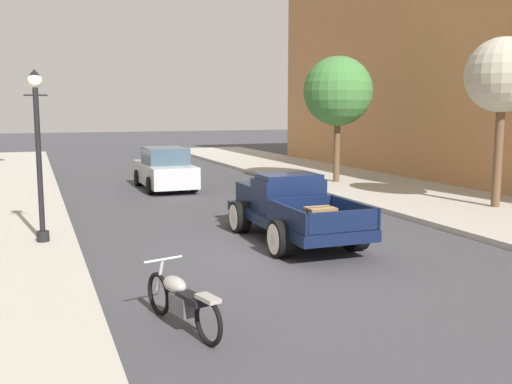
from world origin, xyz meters
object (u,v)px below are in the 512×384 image
street_tree_nearest (503,76)px  motorcycle_parked (182,300)px  street_lamp_near (38,143)px  street_tree_second (338,92)px  car_background_silver (165,170)px  hotrod_truck_navy (290,208)px

street_tree_nearest → motorcycle_parked: bearing=-152.0°
street_lamp_near → street_tree_second: size_ratio=0.75×
street_tree_second → street_lamp_near: bearing=-147.6°
car_background_silver → street_tree_nearest: (8.43, -8.67, 3.34)m
hotrod_truck_navy → street_tree_second: street_tree_second is taller
motorcycle_parked → hotrod_truck_navy: bearing=51.4°
hotrod_truck_navy → street_tree_nearest: size_ratio=0.97×
motorcycle_parked → street_tree_second: (9.82, 13.34, 3.39)m
hotrod_truck_navy → street_tree_nearest: bearing=9.0°
hotrod_truck_navy → street_lamp_near: bearing=168.7°
car_background_silver → street_tree_second: 7.66m
street_tree_second → motorcycle_parked: bearing=-126.4°
street_lamp_near → car_background_silver: bearing=61.7°
hotrod_truck_navy → car_background_silver: 9.90m
car_background_silver → street_lamp_near: size_ratio=1.12×
street_tree_nearest → street_tree_second: street_tree_nearest is taller
hotrod_truck_navy → street_tree_nearest: (7.49, 1.19, 3.35)m
hotrod_truck_navy → street_tree_second: bearing=55.0°
street_lamp_near → street_tree_second: street_tree_second is taller
motorcycle_parked → street_lamp_near: (-1.76, 5.98, 1.94)m
car_background_silver → street_tree_second: street_tree_second is taller
street_lamp_near → street_tree_nearest: (13.13, 0.06, 1.72)m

